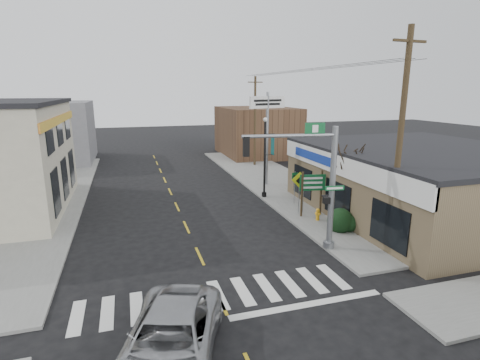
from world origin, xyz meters
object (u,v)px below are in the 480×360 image
object	(u,v)px
traffic_signal_pole	(319,176)
lamp_post	(266,152)
fire_hydrant	(318,214)
dance_center_sign	(267,116)
guide_sign	(312,187)
suv	(170,341)
utility_pole_near	(400,142)
bare_tree	(351,150)
utility_pole_far	(255,120)

from	to	relation	value
traffic_signal_pole	lamp_post	world-z (taller)	traffic_signal_pole
lamp_post	traffic_signal_pole	bearing A→B (deg)	-82.25
traffic_signal_pole	fire_hydrant	xyz separation A→B (m)	(2.09, 3.67, -3.23)
traffic_signal_pole	dance_center_sign	size ratio (longest dim) A/B	0.83
guide_sign	suv	bearing A→B (deg)	-122.49
guide_sign	utility_pole_near	world-z (taller)	utility_pole_near
bare_tree	dance_center_sign	bearing A→B (deg)	97.47
suv	fire_hydrant	bearing A→B (deg)	62.72
lamp_post	utility_pole_near	xyz separation A→B (m)	(2.40, -10.50, 1.94)
fire_hydrant	bare_tree	bearing A→B (deg)	-25.94
suv	fire_hydrant	world-z (taller)	suv
guide_sign	bare_tree	bearing A→B (deg)	-37.45
guide_sign	lamp_post	world-z (taller)	lamp_post
suv	utility_pole_near	world-z (taller)	utility_pole_near
dance_center_sign	utility_pole_near	xyz separation A→B (m)	(1.01, -13.87, -0.26)
traffic_signal_pole	lamp_post	bearing A→B (deg)	92.23
fire_hydrant	utility_pole_near	size ratio (longest dim) A/B	0.07
suv	dance_center_sign	bearing A→B (deg)	80.38
guide_sign	dance_center_sign	distance (m)	8.90
utility_pole_near	guide_sign	bearing A→B (deg)	96.59
fire_hydrant	lamp_post	size ratio (longest dim) A/B	0.13
fire_hydrant	dance_center_sign	size ratio (longest dim) A/B	0.10
traffic_signal_pole	bare_tree	distance (m)	4.66
dance_center_sign	bare_tree	distance (m)	9.87
dance_center_sign	utility_pole_far	size ratio (longest dim) A/B	0.84
bare_tree	utility_pole_far	distance (m)	17.69
guide_sign	fire_hydrant	size ratio (longest dim) A/B	3.82
traffic_signal_pole	guide_sign	xyz separation A→B (m)	(2.12, 4.57, -1.83)
lamp_post	suv	bearing A→B (deg)	-106.36
lamp_post	utility_pole_near	distance (m)	10.94
utility_pole_far	fire_hydrant	bearing A→B (deg)	-97.98
bare_tree	guide_sign	bearing A→B (deg)	131.61
utility_pole_far	bare_tree	bearing A→B (deg)	-93.03
dance_center_sign	traffic_signal_pole	bearing A→B (deg)	-119.72
dance_center_sign	bare_tree	xyz separation A→B (m)	(1.27, -9.70, -1.25)
suv	fire_hydrant	xyz separation A→B (m)	(9.72, 9.40, -0.25)
lamp_post	dance_center_sign	world-z (taller)	dance_center_sign
dance_center_sign	bare_tree	world-z (taller)	dance_center_sign
guide_sign	utility_pole_far	bearing A→B (deg)	94.19
bare_tree	utility_pole_near	world-z (taller)	utility_pole_near
guide_sign	dance_center_sign	size ratio (longest dim) A/B	0.38
guide_sign	dance_center_sign	bearing A→B (deg)	99.88
fire_hydrant	dance_center_sign	bearing A→B (deg)	88.84
dance_center_sign	utility_pole_far	xyz separation A→B (m)	(1.75, 7.98, -0.97)
lamp_post	dance_center_sign	distance (m)	4.26
suv	guide_sign	world-z (taller)	guide_sign
fire_hydrant	lamp_post	bearing A→B (deg)	102.08
traffic_signal_pole	suv	bearing A→B (deg)	-135.43
guide_sign	fire_hydrant	distance (m)	1.66
suv	lamp_post	size ratio (longest dim) A/B	0.98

